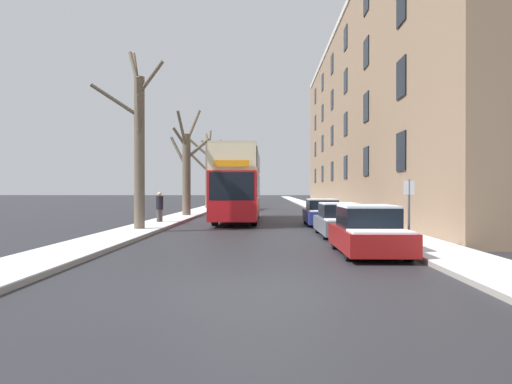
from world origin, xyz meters
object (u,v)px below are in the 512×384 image
parked_car_2 (322,213)px  street_sign_post (409,210)px  bare_tree_left_1 (186,168)px  oncoming_van (232,196)px  bare_tree_left_0 (138,143)px  parked_car_1 (339,221)px  pedestrian_left_sidewalk (160,207)px  parked_car_0 (368,232)px  bare_tree_left_3 (220,176)px  double_decker_bus (238,181)px  bare_tree_left_2 (208,170)px

parked_car_2 → street_sign_post: (1.37, -10.83, 0.64)m
parked_car_2 → street_sign_post: size_ratio=1.91×
bare_tree_left_1 → oncoming_van: bearing=78.5°
bare_tree_left_0 → parked_car_1: size_ratio=1.96×
parked_car_2 → pedestrian_left_sidewalk: bearing=177.9°
parked_car_0 → parked_car_1: bearing=90.0°
pedestrian_left_sidewalk → bare_tree_left_0: bearing=39.6°
parked_car_0 → street_sign_post: size_ratio=1.81×
bare_tree_left_0 → parked_car_0: bare_tree_left_0 is taller
parked_car_2 → pedestrian_left_sidewalk: 9.09m
bare_tree_left_3 → parked_car_0: bare_tree_left_3 is taller
double_decker_bus → parked_car_0: size_ratio=2.62×
parked_car_0 → double_decker_bus: bearing=108.8°
parked_car_0 → parked_car_2: 11.32m
bare_tree_left_3 → parked_car_0: size_ratio=1.99×
bare_tree_left_1 → parked_car_2: 11.71m
parked_car_0 → pedestrian_left_sidewalk: bearing=127.9°
bare_tree_left_2 → pedestrian_left_sidewalk: size_ratio=4.40×
bare_tree_left_3 → oncoming_van: size_ratio=1.63×
oncoming_van → parked_car_2: bearing=-71.5°
parked_car_1 → parked_car_0: bearing=-90.0°
bare_tree_left_3 → parked_car_1: size_ratio=1.83×
bare_tree_left_1 → pedestrian_left_sidewalk: bearing=-92.5°
double_decker_bus → pedestrian_left_sidewalk: size_ratio=5.87×
oncoming_van → pedestrian_left_sidewalk: oncoming_van is taller
parked_car_1 → parked_car_2: size_ratio=1.03×
bare_tree_left_0 → bare_tree_left_1: size_ratio=1.11×
bare_tree_left_2 → parked_car_0: bare_tree_left_2 is taller
parked_car_1 → oncoming_van: size_ratio=0.89×
bare_tree_left_0 → street_sign_post: bearing=-32.7°
bare_tree_left_2 → parked_car_2: bare_tree_left_2 is taller
bare_tree_left_0 → street_sign_post: 12.64m
bare_tree_left_1 → bare_tree_left_0: bearing=-91.1°
bare_tree_left_3 → parked_car_2: 32.10m
double_decker_bus → street_sign_post: (6.18, -13.66, -1.18)m
parked_car_0 → oncoming_van: 31.02m
parked_car_0 → bare_tree_left_3: bearing=101.8°
parked_car_1 → parked_car_2: parked_car_2 is taller
parked_car_1 → pedestrian_left_sidewalk: pedestrian_left_sidewalk is taller
bare_tree_left_1 → bare_tree_left_2: bare_tree_left_2 is taller
bare_tree_left_1 → street_sign_post: 20.82m
pedestrian_left_sidewalk → parked_car_0: bearing=76.5°
bare_tree_left_2 → double_decker_bus: (4.04, -16.90, -1.42)m
bare_tree_left_0 → bare_tree_left_2: bearing=89.6°
bare_tree_left_3 → double_decker_bus: bearing=-81.9°
double_decker_bus → pedestrian_left_sidewalk: 5.17m
parked_car_1 → oncoming_van: (-6.38, 24.88, 0.66)m
bare_tree_left_2 → double_decker_bus: size_ratio=0.75×
bare_tree_left_2 → bare_tree_left_0: bearing=-90.4°
bare_tree_left_1 → double_decker_bus: 6.01m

